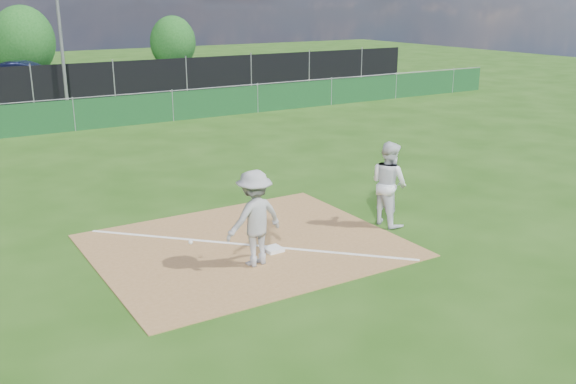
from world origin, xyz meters
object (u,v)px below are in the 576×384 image
object	(u,v)px
first_base	(273,249)
play_at_first	(255,218)
runner	(389,183)
light_pole	(59,18)
tree_mid	(23,41)
car_right	(93,75)
tree_right	(173,42)
car_mid	(26,77)

from	to	relation	value
first_base	play_at_first	size ratio (longest dim) A/B	0.18
runner	light_pole	bearing A→B (deg)	2.14
light_pole	tree_mid	world-z (taller)	light_pole
runner	car_right	bearing A→B (deg)	-4.17
car_right	tree_right	size ratio (longest dim) A/B	1.21
runner	car_mid	world-z (taller)	runner
light_pole	tree_mid	xyz separation A→B (m)	(0.08, 10.61, -1.68)
tree_mid	play_at_first	bearing A→B (deg)	-93.26
tree_right	car_right	bearing A→B (deg)	-140.44
car_right	tree_right	bearing A→B (deg)	-32.62
tree_right	car_mid	bearing A→B (deg)	-149.50
car_mid	car_right	bearing A→B (deg)	-61.05
light_pole	tree_mid	size ratio (longest dim) A/B	1.77
car_right	runner	bearing A→B (deg)	-163.75
light_pole	car_right	size ratio (longest dim) A/B	1.76
first_base	tree_right	distance (m)	34.84
play_at_first	car_right	bearing A→B (deg)	80.85
car_mid	tree_mid	size ratio (longest dim) A/B	1.11
play_at_first	tree_mid	distance (m)	33.34
play_at_first	car_mid	bearing A→B (deg)	88.42
car_mid	car_right	distance (m)	3.67
runner	tree_right	world-z (taller)	tree_right
first_base	tree_mid	distance (m)	32.98
runner	play_at_first	bearing A→B (deg)	94.85
car_right	tree_mid	distance (m)	6.70
tree_mid	tree_right	xyz separation A→B (m)	(9.85, 0.08, -0.39)
car_mid	tree_mid	distance (m)	6.67
first_base	play_at_first	bearing A→B (deg)	-148.90
light_pole	runner	bearing A→B (deg)	-85.26
play_at_first	tree_right	distance (m)	35.36
light_pole	runner	distance (m)	22.45
car_mid	light_pole	bearing A→B (deg)	-143.11
first_base	car_right	world-z (taller)	car_right
car_mid	car_right	size ratio (longest dim) A/B	1.10
first_base	car_right	bearing A→B (deg)	82.02
play_at_first	tree_right	bearing A→B (deg)	70.60
first_base	runner	distance (m)	3.17
play_at_first	runner	distance (m)	3.68
runner	car_right	distance (m)	26.80
light_pole	tree_right	xyz separation A→B (m)	(9.92, 10.69, -2.07)
first_base	tree_mid	xyz separation A→B (m)	(1.27, 32.88, 2.27)
car_right	tree_mid	bearing A→B (deg)	40.46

